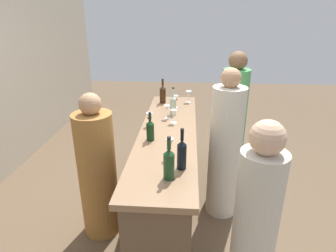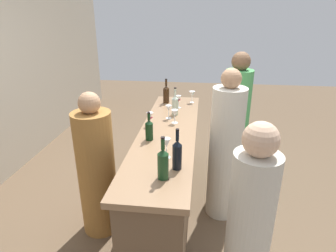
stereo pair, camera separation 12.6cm
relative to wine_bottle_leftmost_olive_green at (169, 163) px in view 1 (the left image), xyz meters
The scene contains 17 objects.
ground_plane 1.37m from the wine_bottle_leftmost_olive_green, ahead, with size 12.00×12.00×0.00m, color brown.
bar_counter 1.06m from the wine_bottle_leftmost_olive_green, ahead, with size 2.43×0.56×0.92m.
wine_bottle_leftmost_olive_green is the anchor object (origin of this frame).
wine_bottle_second_left_near_black 0.17m from the wine_bottle_leftmost_olive_green, 30.38° to the right, with size 0.07×0.07×0.33m.
wine_bottle_center_dark_green 0.68m from the wine_bottle_leftmost_olive_green, 18.73° to the left, with size 0.07×0.07×0.27m.
wine_bottle_second_right_clear_pale 1.36m from the wine_bottle_leftmost_olive_green, ahead, with size 0.07×0.07×0.32m.
wine_bottle_rightmost_amber_brown 1.83m from the wine_bottle_leftmost_olive_green, ahead, with size 0.08×0.08×0.32m.
wine_glass_near_left 1.87m from the wine_bottle_leftmost_olive_green, ahead, with size 0.08×0.08×0.15m.
wine_glass_near_center 0.31m from the wine_bottle_leftmost_olive_green, ahead, with size 0.06×0.06×0.17m.
wine_glass_near_right 1.10m from the wine_bottle_leftmost_olive_green, ahead, with size 0.07×0.07×0.15m.
wine_glass_far_left 1.62m from the wine_bottle_leftmost_olive_green, ahead, with size 0.06×0.06×0.16m.
wine_glass_far_center 1.23m from the wine_bottle_leftmost_olive_green, ahead, with size 0.07×0.07×0.15m.
wine_glass_far_right 1.03m from the wine_bottle_leftmost_olive_green, 15.41° to the left, with size 0.07×0.07×0.15m.
person_left_guest 0.73m from the wine_bottle_leftmost_olive_green, 100.97° to the right, with size 0.39×0.39×1.43m.
person_center_guest 1.63m from the wine_bottle_leftmost_olive_green, 24.20° to the right, with size 0.39×0.39×1.64m.
person_right_guest 1.06m from the wine_bottle_leftmost_olive_green, 30.43° to the right, with size 0.41×0.41×1.57m.
person_server_behind 0.93m from the wine_bottle_leftmost_olive_green, 55.73° to the left, with size 0.35×0.35×1.41m.
Camera 1 is at (-2.66, -0.20, 2.05)m, focal length 30.79 mm.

